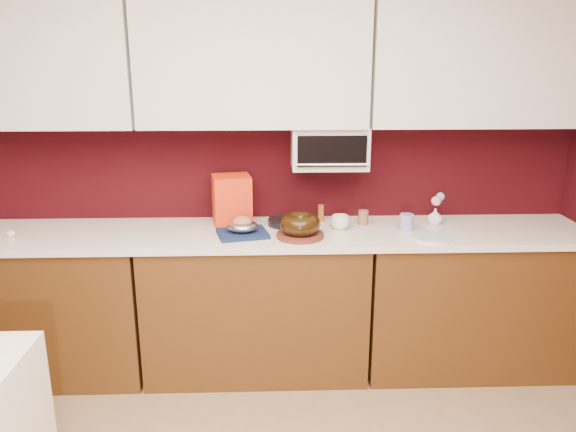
# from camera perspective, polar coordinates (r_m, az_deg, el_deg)

# --- Properties ---
(wall_back) EXTENTS (4.00, 0.02, 2.50)m
(wall_back) POSITION_cam_1_polar(r_m,az_deg,el_deg) (3.55, -3.35, 5.35)
(wall_back) COLOR #32060B
(wall_back) RESTS_ON floor
(base_cabinet_left) EXTENTS (1.31, 0.58, 0.86)m
(base_cabinet_left) POSITION_cam_1_polar(r_m,az_deg,el_deg) (3.78, -24.12, -8.43)
(base_cabinet_left) COLOR #523010
(base_cabinet_left) RESTS_ON floor
(base_cabinet_center) EXTENTS (1.31, 0.58, 0.86)m
(base_cabinet_center) POSITION_cam_1_polar(r_m,az_deg,el_deg) (3.51, -3.25, -8.89)
(base_cabinet_center) COLOR #523010
(base_cabinet_center) RESTS_ON floor
(base_cabinet_right) EXTENTS (1.31, 0.58, 0.86)m
(base_cabinet_right) POSITION_cam_1_polar(r_m,az_deg,el_deg) (3.72, 17.97, -8.18)
(base_cabinet_right) COLOR #523010
(base_cabinet_right) RESTS_ON floor
(countertop) EXTENTS (4.00, 0.62, 0.04)m
(countertop) POSITION_cam_1_polar(r_m,az_deg,el_deg) (3.34, -3.37, -1.87)
(countertop) COLOR white
(countertop) RESTS_ON base_cabinet_center
(upper_cabinet_left) EXTENTS (1.31, 0.33, 0.70)m
(upper_cabinet_left) POSITION_cam_1_polar(r_m,az_deg,el_deg) (3.62, -25.85, 13.60)
(upper_cabinet_left) COLOR white
(upper_cabinet_left) RESTS_ON wall_back
(upper_cabinet_center) EXTENTS (1.31, 0.33, 0.70)m
(upper_cabinet_center) POSITION_cam_1_polar(r_m,az_deg,el_deg) (3.33, -3.59, 15.03)
(upper_cabinet_center) COLOR white
(upper_cabinet_center) RESTS_ON wall_back
(upper_cabinet_right) EXTENTS (1.31, 0.33, 0.70)m
(upper_cabinet_right) POSITION_cam_1_polar(r_m,az_deg,el_deg) (3.55, 19.17, 14.27)
(upper_cabinet_right) COLOR white
(upper_cabinet_right) RESTS_ON wall_back
(toaster_oven) EXTENTS (0.45, 0.30, 0.25)m
(toaster_oven) POSITION_cam_1_polar(r_m,az_deg,el_deg) (3.41, 4.20, 7.02)
(toaster_oven) COLOR white
(toaster_oven) RESTS_ON upper_cabinet_center
(toaster_oven_door) EXTENTS (0.40, 0.02, 0.18)m
(toaster_oven_door) POSITION_cam_1_polar(r_m,az_deg,el_deg) (3.25, 4.50, 6.58)
(toaster_oven_door) COLOR black
(toaster_oven_door) RESTS_ON toaster_oven
(toaster_oven_handle) EXTENTS (0.42, 0.02, 0.02)m
(toaster_oven_handle) POSITION_cam_1_polar(r_m,az_deg,el_deg) (3.25, 4.50, 5.23)
(toaster_oven_handle) COLOR silver
(toaster_oven_handle) RESTS_ON toaster_oven
(cake_base) EXTENTS (0.35, 0.35, 0.03)m
(cake_base) POSITION_cam_1_polar(r_m,az_deg,el_deg) (3.21, 1.24, -1.97)
(cake_base) COLOR #5C271B
(cake_base) RESTS_ON countertop
(bundt_cake) EXTENTS (0.24, 0.24, 0.09)m
(bundt_cake) POSITION_cam_1_polar(r_m,az_deg,el_deg) (3.19, 1.25, -0.82)
(bundt_cake) COLOR black
(bundt_cake) RESTS_ON cake_base
(navy_towel) EXTENTS (0.33, 0.29, 0.02)m
(navy_towel) POSITION_cam_1_polar(r_m,az_deg,el_deg) (3.26, -4.64, -1.78)
(navy_towel) COLOR #14234B
(navy_towel) RESTS_ON countertop
(foil_ham_nest) EXTENTS (0.20, 0.17, 0.07)m
(foil_ham_nest) POSITION_cam_1_polar(r_m,az_deg,el_deg) (3.25, -4.65, -1.04)
(foil_ham_nest) COLOR silver
(foil_ham_nest) RESTS_ON navy_towel
(roasted_ham) EXTENTS (0.14, 0.13, 0.07)m
(roasted_ham) POSITION_cam_1_polar(r_m,az_deg,el_deg) (3.24, -4.66, -0.61)
(roasted_ham) COLOR #B96D54
(roasted_ham) RESTS_ON foil_ham_nest
(pandoro_box) EXTENTS (0.26, 0.24, 0.31)m
(pandoro_box) POSITION_cam_1_polar(r_m,az_deg,el_deg) (3.45, -5.72, 1.63)
(pandoro_box) COLOR red
(pandoro_box) RESTS_ON countertop
(dark_pan) EXTENTS (0.24, 0.24, 0.04)m
(dark_pan) POSITION_cam_1_polar(r_m,az_deg,el_deg) (3.45, -0.21, -0.60)
(dark_pan) COLOR black
(dark_pan) RESTS_ON countertop
(coffee_mug) EXTENTS (0.13, 0.13, 0.10)m
(coffee_mug) POSITION_cam_1_polar(r_m,az_deg,el_deg) (3.37, 5.32, -0.50)
(coffee_mug) COLOR white
(coffee_mug) RESTS_ON countertop
(blue_jar) EXTENTS (0.09, 0.09, 0.10)m
(blue_jar) POSITION_cam_1_polar(r_m,az_deg,el_deg) (3.41, 11.96, -0.61)
(blue_jar) COLOR #1C259B
(blue_jar) RESTS_ON countertop
(flower_vase) EXTENTS (0.08, 0.08, 0.11)m
(flower_vase) POSITION_cam_1_polar(r_m,az_deg,el_deg) (3.57, 14.71, 0.06)
(flower_vase) COLOR silver
(flower_vase) RESTS_ON countertop
(flower_pink) EXTENTS (0.06, 0.06, 0.06)m
(flower_pink) POSITION_cam_1_polar(r_m,az_deg,el_deg) (3.55, 14.82, 1.49)
(flower_pink) COLOR pink
(flower_pink) RESTS_ON flower_vase
(flower_blue) EXTENTS (0.05, 0.05, 0.05)m
(flower_blue) POSITION_cam_1_polar(r_m,az_deg,el_deg) (3.57, 15.21, 1.91)
(flower_blue) COLOR #7D9CC8
(flower_blue) RESTS_ON flower_vase
(china_plate) EXTENTS (0.26, 0.26, 0.01)m
(china_plate) POSITION_cam_1_polar(r_m,az_deg,el_deg) (3.30, 14.39, -2.11)
(china_plate) COLOR white
(china_plate) RESTS_ON countertop
(amber_bottle) EXTENTS (0.04, 0.04, 0.11)m
(amber_bottle) POSITION_cam_1_polar(r_m,az_deg,el_deg) (3.51, 3.37, 0.29)
(amber_bottle) COLOR brown
(amber_bottle) RESTS_ON countertop
(paper_cup) EXTENTS (0.07, 0.07, 0.09)m
(paper_cup) POSITION_cam_1_polar(r_m,az_deg,el_deg) (3.48, 7.65, -0.15)
(paper_cup) COLOR brown
(paper_cup) RESTS_ON countertop
(egg_right) EXTENTS (0.06, 0.06, 0.04)m
(egg_right) POSITION_cam_1_polar(r_m,az_deg,el_deg) (3.59, -26.35, -1.60)
(egg_right) COLOR silver
(egg_right) RESTS_ON countertop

